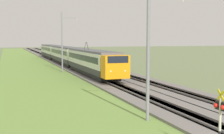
{
  "coord_description": "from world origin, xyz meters",
  "views": [
    {
      "loc": [
        -11.09,
        11.39,
        5.28
      ],
      "look_at": [
        22.26,
        0.0,
        2.14
      ],
      "focal_mm": 50.0,
      "sensor_mm": 36.0,
      "label": 1
    }
  ],
  "objects": [
    {
      "name": "ballast_main",
      "position": [
        50.0,
        0.0,
        0.15
      ],
      "size": [
        240.0,
        4.4,
        0.3
      ],
      "color": "slate",
      "rests_on": "ground"
    },
    {
      "name": "ballast_adjacent",
      "position": [
        50.0,
        -4.25,
        0.15
      ],
      "size": [
        240.0,
        4.4,
        0.3
      ],
      "color": "slate",
      "rests_on": "ground"
    },
    {
      "name": "passenger_train",
      "position": [
        51.6,
        0.0,
        2.26
      ],
      "size": [
        62.27,
        2.99,
        4.87
      ],
      "rotation": [
        0.0,
        0.0,
        3.14
      ],
      "color": "orange",
      "rests_on": "ground"
    },
    {
      "name": "crossing_signal_near",
      "position": [
        -0.3,
        2.86,
        1.93
      ],
      "size": [
        0.7,
        0.23,
        3.18
      ],
      "rotation": [
        0.0,
        0.0,
        1.57
      ],
      "color": "beige",
      "rests_on": "ground"
    },
    {
      "name": "catenary_mast_mid",
      "position": [
        37.92,
        2.9,
        4.92
      ],
      "size": [
        0.22,
        2.56,
        9.56
      ],
      "color": "slate",
      "rests_on": "ground"
    },
    {
      "name": "grass_verge",
      "position": [
        50.0,
        6.95,
        0.06
      ],
      "size": [
        240.0,
        11.51,
        0.12
      ],
      "color": "olive",
      "rests_on": "ground"
    },
    {
      "name": "catenary_mast_near",
      "position": [
        6.61,
        2.9,
        4.59
      ],
      "size": [
        0.22,
        2.56,
        8.88
      ],
      "color": "slate",
      "rests_on": "ground"
    },
    {
      "name": "track_adjacent",
      "position": [
        50.0,
        -4.25,
        0.16
      ],
      "size": [
        240.0,
        1.57,
        0.45
      ],
      "color": "#4C4238",
      "rests_on": "ground"
    },
    {
      "name": "track_main",
      "position": [
        50.0,
        0.0,
        0.16
      ],
      "size": [
        240.0,
        1.57,
        0.45
      ],
      "color": "#4C4238",
      "rests_on": "ground"
    }
  ]
}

